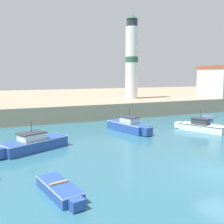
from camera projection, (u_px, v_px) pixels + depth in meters
ground_plane at (220, 172)px, 16.46m from camera, size 200.00×200.00×0.00m
quay_seawall at (67, 100)px, 53.12m from camera, size 120.00×40.00×2.16m
motorboat_blue_0 at (129, 126)px, 28.24m from camera, size 2.93×6.06×2.53m
dinghy_blue_1 at (207, 118)px, 35.23m from camera, size 2.85×2.88×0.68m
dinghy_blue_2 at (60, 189)px, 13.27m from camera, size 1.87×4.07×0.65m
motorboat_blue_3 at (33, 144)px, 21.10m from camera, size 6.17×3.94×2.41m
motorboat_white_5 at (201, 126)px, 28.57m from camera, size 3.61×5.48×2.31m
lighthouse at (132, 58)px, 43.41m from camera, size 2.13×2.13×13.73m
harbor_shed_mid_row at (221, 81)px, 46.69m from camera, size 5.87×6.67×5.52m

